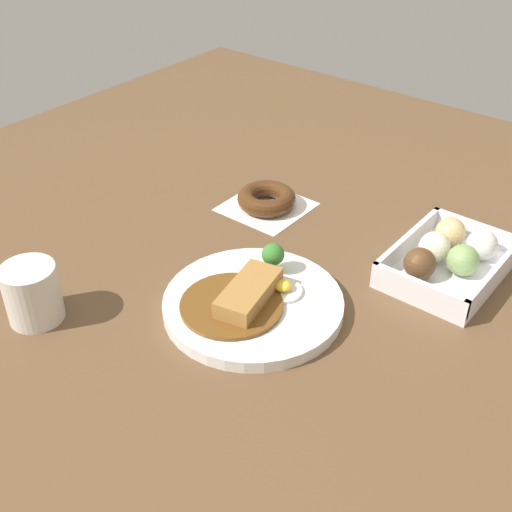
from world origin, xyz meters
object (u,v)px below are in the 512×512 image
coffee_mug (32,293)px  curry_plate (252,301)px  chocolate_ring_donut (267,199)px  donut_box (449,258)px

coffee_mug → curry_plate: bearing=131.9°
curry_plate → coffee_mug: bearing=-48.1°
curry_plate → coffee_mug: size_ratio=3.04×
chocolate_ring_donut → donut_box: bearing=93.6°
curry_plate → donut_box: size_ratio=1.25×
donut_box → coffee_mug: size_ratio=2.44×
donut_box → chocolate_ring_donut: bearing=-86.4°
donut_box → coffee_mug: coffee_mug is taller
donut_box → coffee_mug: 0.59m
curry_plate → donut_box: curry_plate is taller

